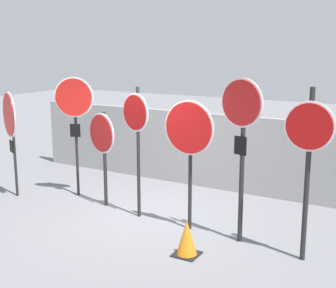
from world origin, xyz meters
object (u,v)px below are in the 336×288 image
at_px(stop_sign_4, 189,136).
at_px(stop_sign_5, 242,127).
at_px(stop_sign_1, 74,107).
at_px(stop_sign_3, 136,125).
at_px(stop_sign_6, 308,147).
at_px(traffic_cone_0, 187,238).
at_px(stop_sign_2, 102,140).
at_px(stop_sign_0, 10,120).

xyz_separation_m(stop_sign_4, stop_sign_5, (0.95, -0.05, 0.24)).
xyz_separation_m(stop_sign_1, stop_sign_3, (1.81, -0.40, -0.17)).
relative_size(stop_sign_5, stop_sign_6, 1.03).
bearing_deg(stop_sign_4, traffic_cone_0, -61.46).
relative_size(stop_sign_2, traffic_cone_0, 3.40).
xyz_separation_m(stop_sign_0, stop_sign_6, (6.11, 0.01, 0.11)).
relative_size(stop_sign_4, traffic_cone_0, 4.07).
height_order(stop_sign_3, stop_sign_6, stop_sign_6).
xyz_separation_m(stop_sign_6, traffic_cone_0, (-1.57, -0.70, -1.47)).
bearing_deg(stop_sign_0, stop_sign_2, 40.91).
xyz_separation_m(stop_sign_1, traffic_cone_0, (3.39, -1.39, -1.64)).
xyz_separation_m(stop_sign_1, stop_sign_6, (4.96, -0.69, -0.17)).
xyz_separation_m(stop_sign_0, stop_sign_1, (1.15, 0.70, 0.28)).
xyz_separation_m(stop_sign_0, stop_sign_3, (2.96, 0.29, 0.11)).
bearing_deg(stop_sign_4, stop_sign_6, -3.80).
bearing_deg(stop_sign_5, stop_sign_1, -173.46).
distance_m(stop_sign_3, stop_sign_5, 2.08).
height_order(stop_sign_0, stop_sign_2, stop_sign_0).
height_order(stop_sign_4, stop_sign_6, stop_sign_6).
bearing_deg(stop_sign_3, stop_sign_4, 13.00).
height_order(stop_sign_1, stop_sign_4, stop_sign_1).
height_order(stop_sign_5, traffic_cone_0, stop_sign_5).
bearing_deg(stop_sign_3, traffic_cone_0, -14.92).
relative_size(stop_sign_0, stop_sign_4, 0.98).
relative_size(stop_sign_1, stop_sign_3, 1.04).
bearing_deg(stop_sign_3, stop_sign_2, -173.31).
height_order(stop_sign_1, stop_sign_3, stop_sign_1).
bearing_deg(stop_sign_4, stop_sign_1, 172.57).
bearing_deg(stop_sign_2, stop_sign_3, 6.43).
height_order(stop_sign_2, stop_sign_4, stop_sign_4).
xyz_separation_m(stop_sign_1, stop_sign_2, (0.89, -0.23, -0.56)).
height_order(stop_sign_3, stop_sign_5, stop_sign_5).
distance_m(stop_sign_1, stop_sign_2, 1.07).
relative_size(stop_sign_5, traffic_cone_0, 4.79).
height_order(stop_sign_6, traffic_cone_0, stop_sign_6).
bearing_deg(stop_sign_6, stop_sign_1, 172.08).
distance_m(stop_sign_0, traffic_cone_0, 4.78).
relative_size(stop_sign_4, stop_sign_6, 0.88).
distance_m(stop_sign_3, traffic_cone_0, 2.37).
relative_size(stop_sign_0, stop_sign_2, 1.17).
height_order(stop_sign_5, stop_sign_6, stop_sign_5).
bearing_deg(stop_sign_0, stop_sign_1, 59.39).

